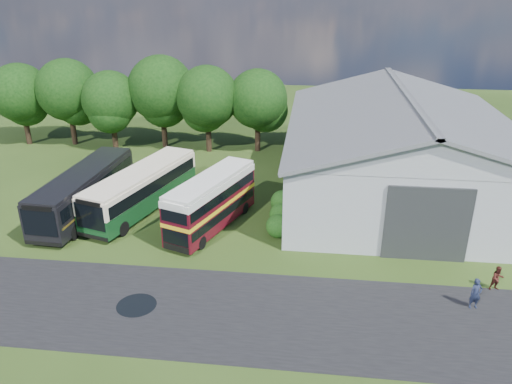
# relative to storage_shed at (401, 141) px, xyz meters

# --- Properties ---
(ground) EXTENTS (120.00, 120.00, 0.00)m
(ground) POSITION_rel_storage_shed_xyz_m (-15.00, -15.98, -4.17)
(ground) COLOR #233812
(ground) RESTS_ON ground
(asphalt_road) EXTENTS (60.00, 8.00, 0.02)m
(asphalt_road) POSITION_rel_storage_shed_xyz_m (-12.00, -18.98, -4.17)
(asphalt_road) COLOR black
(asphalt_road) RESTS_ON ground
(puddle) EXTENTS (2.20, 2.20, 0.01)m
(puddle) POSITION_rel_storage_shed_xyz_m (-16.50, -18.98, -4.17)
(puddle) COLOR black
(puddle) RESTS_ON ground
(storage_shed) EXTENTS (18.80, 24.80, 8.15)m
(storage_shed) POSITION_rel_storage_shed_xyz_m (0.00, 0.00, 0.00)
(storage_shed) COLOR gray
(storage_shed) RESTS_ON ground
(tree_far_left) EXTENTS (6.12, 6.12, 8.64)m
(tree_far_left) POSITION_rel_storage_shed_xyz_m (-38.00, 8.02, 1.40)
(tree_far_left) COLOR black
(tree_far_left) RESTS_ON ground
(tree_left_a) EXTENTS (6.46, 6.46, 9.12)m
(tree_left_a) POSITION_rel_storage_shed_xyz_m (-33.00, 8.52, 1.71)
(tree_left_a) COLOR black
(tree_left_a) RESTS_ON ground
(tree_left_b) EXTENTS (5.78, 5.78, 8.16)m
(tree_left_b) POSITION_rel_storage_shed_xyz_m (-28.00, 7.52, 1.09)
(tree_left_b) COLOR black
(tree_left_b) RESTS_ON ground
(tree_mid) EXTENTS (6.80, 6.80, 9.60)m
(tree_mid) POSITION_rel_storage_shed_xyz_m (-23.00, 8.82, 2.02)
(tree_mid) COLOR black
(tree_mid) RESTS_ON ground
(tree_right_a) EXTENTS (6.26, 6.26, 8.83)m
(tree_right_a) POSITION_rel_storage_shed_xyz_m (-18.00, 7.82, 1.52)
(tree_right_a) COLOR black
(tree_right_a) RESTS_ON ground
(tree_right_b) EXTENTS (5.98, 5.98, 8.45)m
(tree_right_b) POSITION_rel_storage_shed_xyz_m (-13.00, 8.62, 1.27)
(tree_right_b) COLOR black
(tree_right_b) RESTS_ON ground
(shrub_front) EXTENTS (1.70, 1.70, 1.70)m
(shrub_front) POSITION_rel_storage_shed_xyz_m (-9.40, -9.98, -4.17)
(shrub_front) COLOR #194714
(shrub_front) RESTS_ON ground
(shrub_mid) EXTENTS (1.60, 1.60, 1.60)m
(shrub_mid) POSITION_rel_storage_shed_xyz_m (-9.40, -7.98, -4.17)
(shrub_mid) COLOR #194714
(shrub_mid) RESTS_ON ground
(shrub_back) EXTENTS (1.80, 1.80, 1.80)m
(shrub_back) POSITION_rel_storage_shed_xyz_m (-9.40, -5.98, -4.17)
(shrub_back) COLOR #194714
(shrub_back) RESTS_ON ground
(bus_green_single) EXTENTS (5.94, 12.11, 3.26)m
(bus_green_single) POSITION_rel_storage_shed_xyz_m (-20.15, -6.86, -2.43)
(bus_green_single) COLOR black
(bus_green_single) RESTS_ON ground
(bus_maroon_double) EXTENTS (5.23, 9.26, 3.88)m
(bus_maroon_double) POSITION_rel_storage_shed_xyz_m (-14.22, -9.17, -2.23)
(bus_maroon_double) COLOR black
(bus_maroon_double) RESTS_ON ground
(bus_dark_single) EXTENTS (3.44, 12.17, 3.32)m
(bus_dark_single) POSITION_rel_storage_shed_xyz_m (-24.31, -7.82, -2.40)
(bus_dark_single) COLOR black
(bus_dark_single) RESTS_ON ground
(visitor_a) EXTENTS (0.73, 0.56, 1.80)m
(visitor_a) POSITION_rel_storage_shed_xyz_m (1.83, -16.99, -3.27)
(visitor_a) COLOR #1A213A
(visitor_a) RESTS_ON ground
(visitor_b) EXTENTS (0.85, 0.73, 1.52)m
(visitor_b) POSITION_rel_storage_shed_xyz_m (3.59, -15.07, -3.41)
(visitor_b) COLOR #3D1813
(visitor_b) RESTS_ON ground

